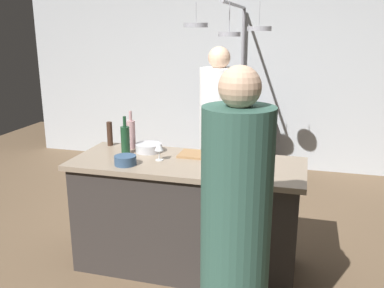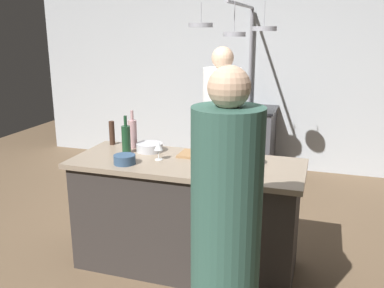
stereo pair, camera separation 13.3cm
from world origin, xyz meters
TOP-DOWN VIEW (x-y plane):
  - ground_plane at (0.00, 0.00)m, footprint 9.00×9.00m
  - back_wall at (0.00, 2.85)m, footprint 6.40×0.16m
  - kitchen_island at (0.00, 0.00)m, footprint 1.80×0.72m
  - stove_range at (0.00, 2.45)m, footprint 0.80×0.64m
  - chef at (0.04, 0.95)m, footprint 0.37×0.37m
  - bar_stool_right at (0.51, -0.62)m, footprint 0.28×0.28m
  - guest_right at (0.55, -0.99)m, footprint 0.36×0.36m
  - overhead_pot_rack at (0.01, 1.87)m, footprint 0.90×1.48m
  - cutting_board at (0.05, 0.17)m, footprint 0.32×0.22m
  - pepper_mill at (-0.78, 0.27)m, footprint 0.05×0.05m
  - wine_bottle_green at (-0.54, 0.07)m, footprint 0.07×0.07m
  - wine_bottle_rose at (-0.56, 0.23)m, footprint 0.07×0.07m
  - wine_bottle_dark at (0.37, -0.05)m, footprint 0.07×0.07m
  - wine_glass_near_right_guest at (0.54, -0.16)m, footprint 0.07×0.07m
  - wine_glass_near_left_guest at (-0.22, -0.03)m, footprint 0.07×0.07m
  - mixing_bowl_steel at (-0.38, 0.17)m, footprint 0.22×0.22m
  - mixing_bowl_ceramic at (0.49, 0.10)m, footprint 0.18×0.18m
  - mixing_bowl_blue at (-0.42, -0.20)m, footprint 0.17×0.17m

SIDE VIEW (x-z plane):
  - ground_plane at x=0.00m, z-range 0.00..0.00m
  - bar_stool_right at x=0.51m, z-range 0.04..0.72m
  - stove_range at x=0.00m, z-range 0.00..0.89m
  - kitchen_island at x=0.00m, z-range 0.00..0.90m
  - guest_right at x=0.55m, z-range -0.06..1.66m
  - chef at x=0.04m, z-range -0.06..1.67m
  - cutting_board at x=0.05m, z-range 0.90..0.92m
  - mixing_bowl_ceramic at x=0.49m, z-range 0.90..0.97m
  - mixing_bowl_steel at x=-0.38m, z-range 0.90..0.97m
  - mixing_bowl_blue at x=-0.42m, z-range 0.90..0.97m
  - pepper_mill at x=-0.78m, z-range 0.90..1.11m
  - wine_glass_near_right_guest at x=0.54m, z-range 0.93..1.08m
  - wine_glass_near_left_guest at x=-0.22m, z-range 0.93..1.08m
  - wine_bottle_dark at x=0.37m, z-range 0.86..1.17m
  - wine_bottle_green at x=-0.54m, z-range 0.86..1.18m
  - wine_bottle_rose at x=-0.56m, z-range 0.86..1.19m
  - back_wall at x=0.00m, z-range 0.00..2.60m
  - overhead_pot_rack at x=0.01m, z-range 0.60..2.77m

